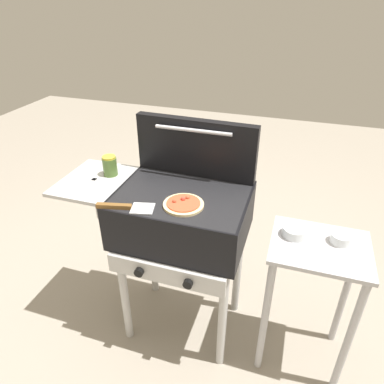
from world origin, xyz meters
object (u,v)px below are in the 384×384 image
Objects in this scene: prep_table at (312,280)px; topping_bowl_near at (295,232)px; grill at (180,219)px; pizza_pepperoni at (183,204)px; spatula at (126,207)px; sauce_jar at (110,166)px; topping_bowl_far at (341,239)px.

topping_bowl_near is (-0.12, 0.04, 0.24)m from prep_table.
pizza_pepperoni is at bearing -59.29° from grill.
topping_bowl_near is at bearing 17.70° from spatula.
sauce_jar is 0.14× the size of prep_table.
sauce_jar reaches higher than pizza_pepperoni.
prep_table is (0.62, 0.10, -0.37)m from pizza_pepperoni.
topping_bowl_near is at bearing -176.87° from topping_bowl_far.
topping_bowl_near is at bearing -2.05° from sauce_jar.
sauce_jar reaches higher than grill.
topping_bowl_near is (0.74, 0.24, -0.14)m from spatula.
sauce_jar is 0.98m from topping_bowl_near.
pizza_pepperoni is 2.05× the size of topping_bowl_far.
grill reaches higher than topping_bowl_near.
spatula is at bearing -167.03° from prep_table.
spatula is at bearing -133.50° from grill.
sauce_jar is 0.35m from spatula.
topping_bowl_near and topping_bowl_far have the same top height.
prep_table is 6.65× the size of topping_bowl_near.
topping_bowl_near is (0.50, 0.13, -0.14)m from pizza_pepperoni.
grill is 8.49× the size of topping_bowl_near.
topping_bowl_near is at bearing 14.94° from pizza_pepperoni.
sauce_jar is (-0.46, 0.17, 0.04)m from pizza_pepperoni.
pizza_pepperoni is 1.75× the size of sauce_jar.
sauce_jar is 1.17× the size of topping_bowl_far.
grill is at bearing -175.65° from topping_bowl_near.
pizza_pepperoni is 0.26m from spatula.
prep_table is at bearing -3.82° from sauce_jar.
topping_bowl_near is 0.20m from topping_bowl_far.
pizza_pepperoni is 0.25× the size of prep_table.
pizza_pepperoni is 0.49m from sauce_jar.
sauce_jar is 0.94× the size of topping_bowl_near.
pizza_pepperoni is at bearing -168.38° from topping_bowl_far.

